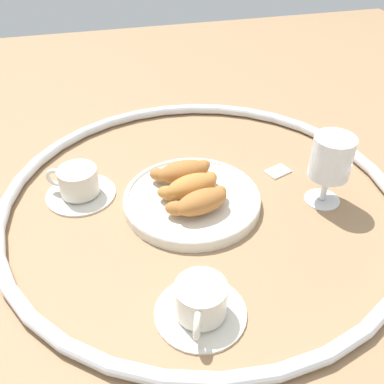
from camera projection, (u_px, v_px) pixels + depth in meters
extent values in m
plane|color=#997551|center=(201.00, 203.00, 0.85)|extent=(2.20, 2.20, 0.00)
torus|color=silver|center=(201.00, 198.00, 0.84)|extent=(0.76, 0.76, 0.02)
cylinder|color=silver|center=(192.00, 201.00, 0.84)|extent=(0.26, 0.26, 0.02)
torus|color=silver|center=(192.00, 197.00, 0.84)|extent=(0.26, 0.26, 0.01)
ellipsoid|color=#AD6B33|center=(202.00, 202.00, 0.78)|extent=(0.11, 0.07, 0.04)
ellipsoid|color=#AD6B33|center=(218.00, 194.00, 0.81)|extent=(0.05, 0.05, 0.03)
ellipsoid|color=#AD6B33|center=(177.00, 208.00, 0.78)|extent=(0.05, 0.04, 0.03)
ellipsoid|color=#BC7A38|center=(192.00, 186.00, 0.82)|extent=(0.11, 0.07, 0.04)
ellipsoid|color=#BC7A38|center=(209.00, 180.00, 0.85)|extent=(0.05, 0.05, 0.03)
ellipsoid|color=#BC7A38|center=(168.00, 192.00, 0.82)|extent=(0.05, 0.04, 0.03)
ellipsoid|color=#AD6B33|center=(183.00, 171.00, 0.86)|extent=(0.10, 0.05, 0.04)
ellipsoid|color=#AD6B33|center=(201.00, 167.00, 0.88)|extent=(0.05, 0.05, 0.03)
ellipsoid|color=#AD6B33|center=(160.00, 175.00, 0.86)|extent=(0.05, 0.05, 0.03)
cylinder|color=silver|center=(81.00, 193.00, 0.87)|extent=(0.14, 0.14, 0.01)
cylinder|color=silver|center=(78.00, 181.00, 0.85)|extent=(0.08, 0.08, 0.05)
cylinder|color=#937A60|center=(77.00, 171.00, 0.83)|extent=(0.07, 0.07, 0.01)
torus|color=silver|center=(56.00, 178.00, 0.85)|extent=(0.04, 0.02, 0.04)
cylinder|color=silver|center=(201.00, 312.00, 0.64)|extent=(0.14, 0.14, 0.01)
cylinder|color=silver|center=(201.00, 299.00, 0.62)|extent=(0.08, 0.08, 0.05)
cylinder|color=brown|center=(201.00, 288.00, 0.61)|extent=(0.07, 0.07, 0.01)
torus|color=silver|center=(197.00, 324.00, 0.59)|extent=(0.02, 0.04, 0.04)
cylinder|color=white|center=(322.00, 199.00, 0.86)|extent=(0.07, 0.07, 0.01)
cylinder|color=white|center=(325.00, 187.00, 0.84)|extent=(0.01, 0.01, 0.05)
cylinder|color=white|center=(332.00, 157.00, 0.80)|extent=(0.08, 0.08, 0.08)
cylinder|color=#E0CC4C|center=(331.00, 160.00, 0.80)|extent=(0.07, 0.07, 0.06)
cube|color=white|center=(278.00, 171.00, 0.93)|extent=(0.06, 0.05, 0.01)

